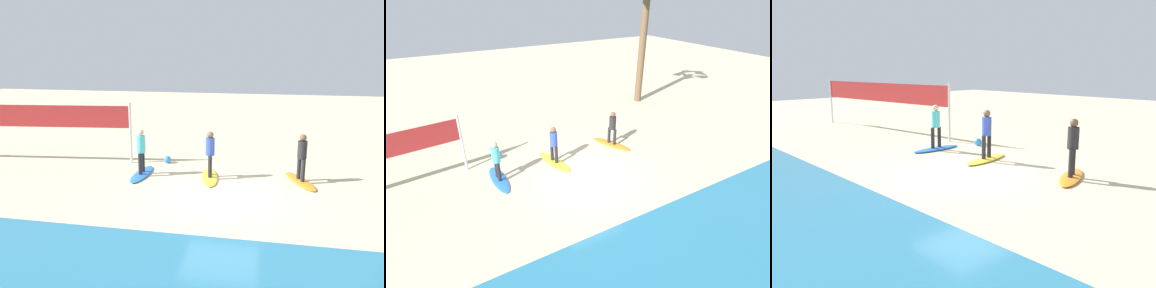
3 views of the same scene
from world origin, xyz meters
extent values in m
plane|color=beige|center=(0.00, 0.00, 0.00)|extent=(60.00, 60.00, 0.00)
ellipsoid|color=orange|center=(-2.55, -1.79, 0.04)|extent=(1.31, 2.16, 0.09)
cylinder|color=#232328|center=(-2.61, -1.65, 0.48)|extent=(0.14, 0.14, 0.78)
cylinder|color=#232328|center=(-2.49, -1.94, 0.48)|extent=(0.14, 0.14, 0.78)
cylinder|color=#262628|center=(-2.55, -1.79, 1.18)|extent=(0.32, 0.32, 0.62)
sphere|color=brown|center=(-2.55, -1.79, 1.61)|extent=(0.24, 0.24, 0.24)
ellipsoid|color=yellow|center=(0.63, -1.63, 0.04)|extent=(0.89, 2.16, 0.09)
cylinder|color=#232328|center=(0.61, -1.47, 0.48)|extent=(0.14, 0.14, 0.78)
cylinder|color=#232328|center=(0.66, -1.79, 0.48)|extent=(0.14, 0.14, 0.78)
cylinder|color=#334CAD|center=(0.63, -1.63, 1.18)|extent=(0.32, 0.32, 0.62)
sphere|color=brown|center=(0.63, -1.63, 1.61)|extent=(0.24, 0.24, 0.24)
ellipsoid|color=blue|center=(3.16, -1.50, 0.04)|extent=(0.57, 2.10, 0.09)
cylinder|color=#232328|center=(3.16, -1.34, 0.48)|extent=(0.14, 0.14, 0.78)
cylinder|color=#232328|center=(3.16, -1.66, 0.48)|extent=(0.14, 0.14, 0.78)
cylinder|color=#4CC6D1|center=(3.16, -1.50, 1.18)|extent=(0.32, 0.32, 0.62)
sphere|color=beige|center=(3.16, -1.50, 1.61)|extent=(0.24, 0.24, 0.24)
cylinder|color=silver|center=(4.10, -2.99, 1.25)|extent=(0.10, 0.10, 2.50)
cylinder|color=silver|center=(13.04, -1.95, 1.25)|extent=(0.10, 0.10, 2.50)
cube|color=red|center=(8.57, -2.47, 1.90)|extent=(8.94, 1.07, 0.90)
sphere|color=#338CE5|center=(2.64, -3.24, 0.15)|extent=(0.30, 0.30, 0.30)
camera|label=1|loc=(-1.35, 11.72, 4.53)|focal=36.59mm
camera|label=2|loc=(5.43, 8.85, 6.90)|focal=28.31mm
camera|label=3|loc=(-8.40, 7.87, 3.16)|focal=37.05mm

